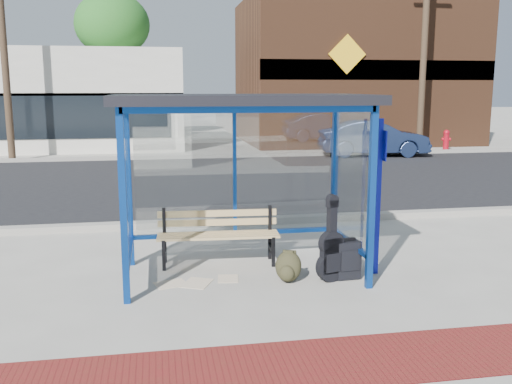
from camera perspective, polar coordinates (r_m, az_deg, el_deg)
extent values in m
plane|color=#B2ADA0|center=(7.80, -1.32, -8.34)|extent=(120.00, 120.00, 0.00)
cube|color=maroon|center=(5.45, 3.02, -16.99)|extent=(60.00, 1.00, 0.01)
cube|color=gray|center=(10.55, -3.71, -3.02)|extent=(60.00, 0.25, 0.12)
cube|color=black|center=(15.55, -5.79, 1.10)|extent=(60.00, 10.00, 0.00)
cube|color=gray|center=(20.58, -6.87, 3.52)|extent=(60.00, 0.25, 0.12)
cube|color=#B2ADA0|center=(22.47, -7.14, 3.95)|extent=(60.00, 4.00, 0.01)
cube|color=navy|center=(6.71, -13.14, -1.56)|extent=(0.08, 0.08, 2.30)
cube|color=navy|center=(7.19, 11.48, -0.70)|extent=(0.08, 0.08, 2.30)
cube|color=navy|center=(8.18, -12.61, 0.60)|extent=(0.08, 0.08, 2.30)
cube|color=navy|center=(8.58, 7.84, 1.20)|extent=(0.08, 0.08, 2.30)
cube|color=navy|center=(8.13, -2.20, 8.66)|extent=(3.00, 0.08, 0.08)
cube|color=navy|center=(6.65, -0.41, 8.27)|extent=(3.00, 0.08, 0.08)
cube|color=navy|center=(7.32, -13.20, 8.19)|extent=(0.08, 1.50, 0.08)
cube|color=navy|center=(7.76, 9.75, 8.43)|extent=(0.08, 1.50, 0.08)
cube|color=navy|center=(8.40, -2.11, -4.13)|extent=(3.00, 0.08, 0.06)
cube|color=navy|center=(7.61, -12.62, -5.93)|extent=(0.08, 1.50, 0.06)
cube|color=navy|center=(8.04, 9.34, -4.93)|extent=(0.08, 1.50, 0.06)
cube|color=navy|center=(8.21, -2.15, 2.30)|extent=(0.05, 0.05, 1.90)
cube|color=silver|center=(8.22, -2.15, 2.02)|extent=(2.84, 0.01, 1.82)
cube|color=silver|center=(7.41, -12.90, 0.84)|extent=(0.02, 1.34, 1.82)
cube|color=silver|center=(7.85, 9.53, 1.49)|extent=(0.02, 1.34, 1.82)
cube|color=black|center=(7.39, -1.40, 9.26)|extent=(3.30, 1.80, 0.12)
cube|color=#59331E|center=(27.37, 9.63, 11.74)|extent=(10.00, 7.00, 6.40)
cube|color=black|center=(24.15, 12.42, 11.83)|extent=(10.00, 0.10, 0.80)
cube|color=yellow|center=(23.55, 9.10, 13.45)|extent=(1.56, 0.06, 1.56)
cylinder|color=#4C3826|center=(29.37, -13.93, 10.12)|extent=(0.36, 0.36, 5.00)
ellipsoid|color=#1B5F1E|center=(29.52, -14.19, 15.94)|extent=(3.60, 3.60, 3.06)
cylinder|color=#4C3826|center=(32.31, 15.13, 10.06)|extent=(0.36, 0.36, 5.00)
ellipsoid|color=#1B5F1E|center=(32.45, 15.39, 15.36)|extent=(3.60, 3.60, 3.06)
cylinder|color=#4C3826|center=(21.33, -23.95, 13.57)|extent=(0.24, 0.24, 8.00)
cylinder|color=#4C3826|center=(23.09, 16.46, 13.72)|extent=(0.24, 0.24, 8.00)
cube|color=black|center=(8.04, -9.21, -6.28)|extent=(0.05, 0.05, 0.43)
cube|color=black|center=(8.35, -9.14, -4.29)|extent=(0.05, 0.05, 0.82)
cube|color=black|center=(8.22, -9.15, -5.91)|extent=(0.07, 0.39, 0.05)
cube|color=black|center=(8.12, 1.75, -6.00)|extent=(0.05, 0.05, 0.43)
cube|color=black|center=(8.42, 1.38, -4.03)|extent=(0.05, 0.05, 0.82)
cube|color=black|center=(8.29, 1.56, -5.64)|extent=(0.07, 0.39, 0.05)
cube|color=#D6B37B|center=(8.01, -3.73, -4.63)|extent=(1.73, 0.19, 0.03)
cube|color=#D6B37B|center=(8.11, -3.77, -4.44)|extent=(1.73, 0.19, 0.03)
cube|color=#D6B37B|center=(8.22, -3.81, -4.25)|extent=(1.73, 0.19, 0.03)
cube|color=#D6B37B|center=(8.32, -3.85, -4.07)|extent=(1.73, 0.19, 0.03)
cube|color=#D6B37B|center=(8.32, -3.87, -3.04)|extent=(1.73, 0.13, 0.10)
cube|color=#D6B37B|center=(8.29, -3.88, -2.14)|extent=(1.73, 0.13, 0.10)
cylinder|color=black|center=(7.59, 7.48, -7.40)|extent=(0.41, 0.21, 0.40)
cylinder|color=black|center=(7.50, 7.54, -5.12)|extent=(0.35, 0.20, 0.33)
cube|color=black|center=(7.54, 7.51, -6.30)|extent=(0.30, 0.18, 0.47)
cube|color=black|center=(7.42, 7.60, -2.71)|extent=(0.13, 0.12, 0.47)
cube|color=black|center=(7.37, 7.64, -1.13)|extent=(0.16, 0.13, 0.09)
cube|color=black|center=(7.71, 9.12, -6.68)|extent=(0.33, 0.22, 0.50)
cylinder|color=black|center=(7.74, 8.25, -8.44)|extent=(0.06, 0.19, 0.05)
cylinder|color=black|center=(7.82, 9.89, -8.27)|extent=(0.06, 0.19, 0.05)
cube|color=black|center=(7.63, 9.18, -4.67)|extent=(0.20, 0.05, 0.04)
cube|color=black|center=(7.61, 9.43, -6.80)|extent=(0.26, 0.03, 0.27)
ellipsoid|color=#2B2918|center=(7.53, 3.25, -7.42)|extent=(0.41, 0.36, 0.41)
ellipsoid|color=#2B2918|center=(7.43, 3.10, -8.13)|extent=(0.24, 0.20, 0.21)
cube|color=#2B2918|center=(7.50, 3.30, -5.98)|extent=(0.12, 0.08, 0.03)
cube|color=navy|center=(7.80, 12.09, -0.56)|extent=(0.06, 0.06, 2.11)
cube|color=navy|center=(7.71, 12.56, 4.59)|extent=(0.03, 0.26, 0.40)
cube|color=white|center=(7.54, -5.91, -9.05)|extent=(0.47, 0.51, 0.01)
cube|color=white|center=(7.55, -8.51, -9.08)|extent=(0.47, 0.41, 0.01)
cube|color=white|center=(7.68, -2.81, -8.66)|extent=(0.31, 0.37, 0.01)
imported|color=#182545|center=(21.56, 11.65, 5.28)|extent=(4.10, 1.86, 1.30)
cylinder|color=#AE0C1B|center=(24.32, 18.47, 4.77)|extent=(0.22, 0.22, 0.67)
sphere|color=#AE0C1B|center=(24.29, 18.52, 5.64)|extent=(0.25, 0.25, 0.25)
cylinder|color=#AE0C1B|center=(24.31, 18.48, 5.03)|extent=(0.38, 0.22, 0.11)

